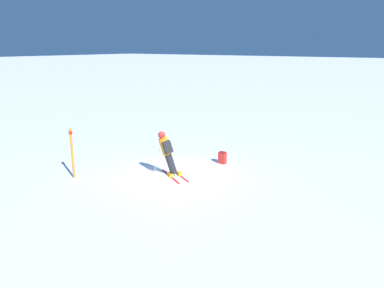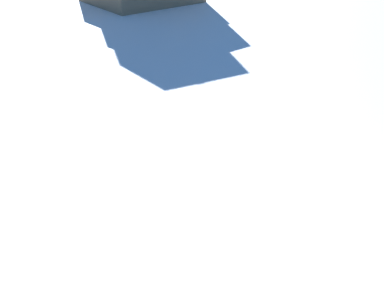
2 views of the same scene
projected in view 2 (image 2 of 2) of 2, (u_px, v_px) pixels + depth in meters
The scene contains 0 objects.
Camera 2 is at (-6.09, -1.93, 4.35)m, focal length 60.00 mm.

